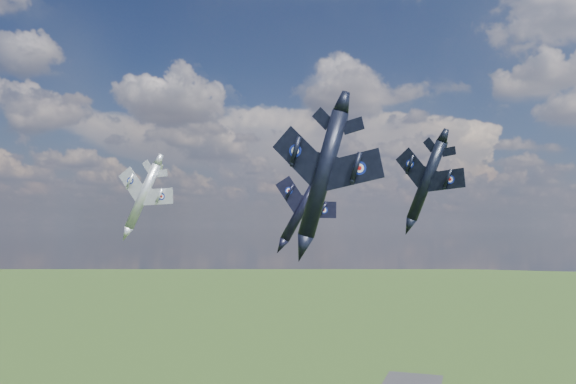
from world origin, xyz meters
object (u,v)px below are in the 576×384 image
(jet_high_navy, at_px, (426,181))
(jet_right_navy, at_px, (323,174))
(jet_left_silver, at_px, (143,196))
(jet_lead_navy, at_px, (302,208))

(jet_high_navy, bearing_deg, jet_right_navy, -77.66)
(jet_left_silver, bearing_deg, jet_right_navy, -48.41)
(jet_lead_navy, relative_size, jet_right_navy, 1.06)
(jet_lead_navy, xyz_separation_m, jet_left_silver, (-28.42, 4.42, 2.33))
(jet_right_navy, bearing_deg, jet_left_silver, 141.13)
(jet_lead_navy, height_order, jet_right_navy, jet_right_navy)
(jet_lead_navy, relative_size, jet_high_navy, 0.89)
(jet_right_navy, distance_m, jet_left_silver, 56.33)
(jet_lead_navy, distance_m, jet_high_navy, 17.51)
(jet_high_navy, bearing_deg, jet_lead_navy, -146.07)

